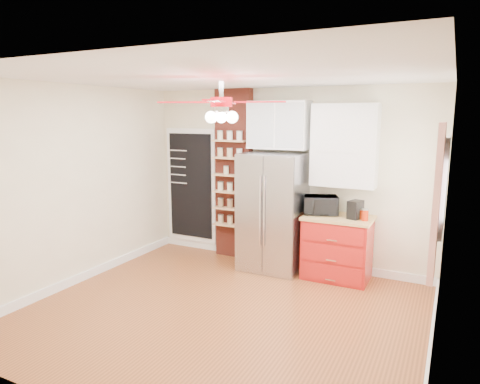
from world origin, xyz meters
The scene contains 21 objects.
floor centered at (0.00, 0.00, 0.00)m, with size 4.50×4.50×0.00m, color brown.
ceiling centered at (0.00, 0.00, 2.70)m, with size 4.50×4.50×0.00m, color white.
wall_back centered at (0.00, 2.00, 1.35)m, with size 4.50×0.02×2.70m, color #EFE7C0.
wall_front centered at (0.00, -2.00, 1.35)m, with size 4.50×0.02×2.70m, color #EFE7C0.
wall_left centered at (-2.25, 0.00, 1.35)m, with size 0.02×4.00×2.70m, color #EFE7C0.
wall_right centered at (2.25, 0.00, 1.35)m, with size 0.02×4.00×2.70m, color #EFE7C0.
chalkboard centered at (-1.70, 1.96, 1.10)m, with size 0.95×0.05×1.95m.
brick_pillar centered at (-0.85, 1.92, 1.35)m, with size 0.60×0.16×2.70m, color maroon.
fridge centered at (-0.05, 1.63, 0.88)m, with size 0.90×0.70×1.75m, color #B7B6BB.
upper_glass_cabinet centered at (-0.05, 1.82, 2.15)m, with size 0.90×0.35×0.70m, color white.
red_cabinet centered at (0.92, 1.68, 0.45)m, with size 0.94×0.64×0.90m.
upper_shelf_unit centered at (0.92, 1.85, 1.88)m, with size 0.90×0.30×1.15m, color white.
window centered at (2.23, 0.90, 1.55)m, with size 0.04×0.75×1.05m, color white.
curtain centered at (2.18, 0.35, 1.45)m, with size 0.06×0.40×1.55m, color red.
ceiling_fan centered at (0.00, 0.00, 2.42)m, with size 1.40×1.40×0.44m.
toaster_oven centered at (0.65, 1.71, 1.03)m, with size 0.48×0.32×0.26m, color black.
coffee_maker centered at (1.15, 1.66, 1.02)m, with size 0.15×0.22×0.25m, color black.
canister_left centered at (1.29, 1.60, 0.97)m, with size 0.09×0.09×0.15m, color #A92309.
canister_right centered at (1.20, 1.68, 0.96)m, with size 0.09×0.09×0.13m, color #BB340A.
pantry_jar_oats centered at (-0.91, 1.78, 1.43)m, with size 0.08×0.08×0.12m, color beige.
pantry_jar_beans centered at (-0.73, 1.79, 1.43)m, with size 0.08×0.08×0.12m, color olive.
Camera 1 is at (2.30, -4.12, 2.29)m, focal length 32.00 mm.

